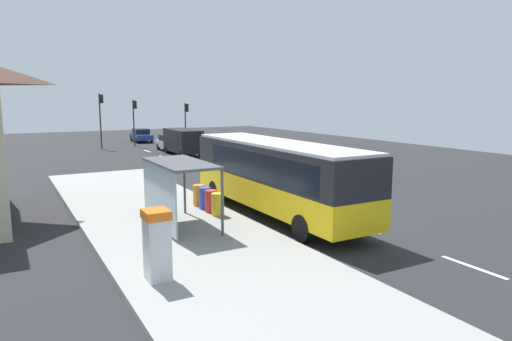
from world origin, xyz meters
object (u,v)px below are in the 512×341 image
(sedan_far, at_px, (170,143))
(recycling_bin_red, at_px, (211,201))
(recycling_bin_orange, at_px, (199,195))
(traffic_light_far_side, at_px, (101,113))
(sedan_near, at_px, (141,135))
(bus, at_px, (275,173))
(white_van, at_px, (183,140))
(ticket_machine, at_px, (157,244))
(bus_shelter, at_px, (172,178))
(recycling_bin_yellow, at_px, (218,204))
(recycling_bin_blue, at_px, (205,198))
(traffic_light_near_side, at_px, (186,117))
(traffic_light_median, at_px, (134,116))

(sedan_far, distance_m, recycling_bin_red, 25.53)
(sedan_far, bearing_deg, recycling_bin_red, -104.76)
(recycling_bin_red, height_order, recycling_bin_orange, same)
(traffic_light_far_side, bearing_deg, recycling_bin_red, -92.12)
(sedan_near, xyz_separation_m, sedan_far, (-0.00, -10.49, 0.00))
(bus, distance_m, recycling_bin_red, 3.01)
(sedan_near, bearing_deg, white_van, -90.41)
(sedan_near, bearing_deg, ticket_machine, -104.59)
(sedan_near, distance_m, bus_shelter, 37.75)
(traffic_light_far_side, distance_m, bus_shelter, 31.33)
(bus, bearing_deg, traffic_light_far_side, 92.59)
(ticket_machine, height_order, recycling_bin_orange, ticket_machine)
(sedan_far, distance_m, recycling_bin_orange, 24.18)
(sedan_far, bearing_deg, recycling_bin_yellow, -104.37)
(ticket_machine, relative_size, recycling_bin_blue, 2.04)
(traffic_light_near_side, bearing_deg, recycling_bin_orange, -109.51)
(sedan_far, relative_size, recycling_bin_red, 4.69)
(traffic_light_median, relative_size, bus_shelter, 1.21)
(recycling_bin_blue, xyz_separation_m, recycling_bin_orange, (0.00, 0.70, 0.00))
(white_van, distance_m, sedan_near, 14.26)
(bus, height_order, sedan_far, bus)
(traffic_light_near_side, bearing_deg, bus, -103.52)
(recycling_bin_orange, bearing_deg, recycling_bin_red, -90.00)
(white_van, height_order, recycling_bin_yellow, white_van)
(white_van, height_order, traffic_light_near_side, traffic_light_near_side)
(traffic_light_far_side, xyz_separation_m, traffic_light_median, (3.51, 0.80, -0.37))
(sedan_near, xyz_separation_m, traffic_light_far_side, (-5.41, -5.59, 2.82))
(bus_shelter, bearing_deg, traffic_light_near_side, 68.54)
(recycling_bin_yellow, xyz_separation_m, recycling_bin_red, (0.00, 0.70, 0.00))
(white_van, height_order, sedan_far, white_van)
(sedan_near, distance_m, ticket_machine, 42.76)
(recycling_bin_yellow, xyz_separation_m, recycling_bin_orange, (0.00, 2.10, 0.00))
(recycling_bin_blue, height_order, traffic_light_near_side, traffic_light_near_side)
(white_van, bearing_deg, bus_shelter, -110.99)
(bus_shelter, bearing_deg, traffic_light_far_side, 83.93)
(bus, relative_size, recycling_bin_orange, 11.60)
(recycling_bin_yellow, distance_m, recycling_bin_orange, 2.10)
(recycling_bin_orange, relative_size, traffic_light_far_side, 0.17)
(sedan_near, distance_m, traffic_light_near_side, 7.49)
(recycling_bin_yellow, distance_m, traffic_light_far_side, 30.46)
(ticket_machine, xyz_separation_m, traffic_light_near_side, (13.97, 34.99, 1.85))
(white_van, bearing_deg, recycling_bin_blue, -107.56)
(bus, relative_size, sedan_far, 2.47)
(ticket_machine, height_order, traffic_light_far_side, traffic_light_far_side)
(bus_shelter, bearing_deg, recycling_bin_red, 34.51)
(recycling_bin_red, xyz_separation_m, recycling_bin_orange, (0.00, 1.40, 0.00))
(recycling_bin_blue, bearing_deg, traffic_light_near_side, 70.94)
(sedan_near, distance_m, recycling_bin_red, 35.78)
(bus, relative_size, sedan_near, 2.46)
(recycling_bin_yellow, relative_size, recycling_bin_red, 1.00)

